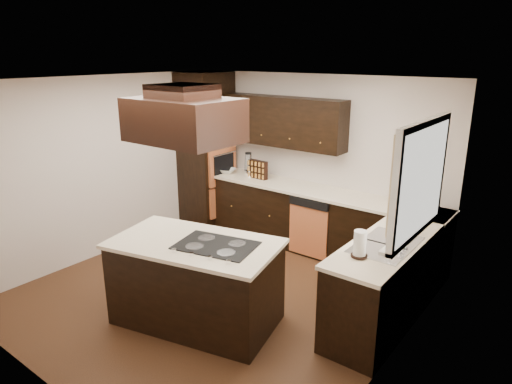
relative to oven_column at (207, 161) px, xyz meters
The scene contains 30 objects.
floor 2.68m from the oven_column, 43.85° to the right, with size 4.20×4.20×0.02m, color brown.
ceiling 2.86m from the oven_column, 43.85° to the right, with size 4.20×4.20×0.02m, color white.
wall_back 1.83m from the oven_column, 12.85° to the left, with size 4.20×0.02×2.50m, color beige.
wall_front 4.21m from the oven_column, 65.05° to the right, with size 4.20×0.02×2.50m, color beige.
wall_left 1.75m from the oven_column, 101.12° to the right, with size 0.02×4.20×2.50m, color beige.
wall_right 4.25m from the oven_column, 23.70° to the right, with size 0.02×4.20×2.50m, color beige.
oven_column is the anchor object (origin of this frame).
wall_oven_face 0.36m from the oven_column, ahead, with size 0.05×0.62×0.78m, color #D96F3E.
base_cabinets_back 1.92m from the oven_column, ahead, with size 2.93×0.60×0.88m, color black.
base_cabinets_right 3.72m from the oven_column, 12.69° to the right, with size 0.60×2.40×0.88m, color black.
countertop_back 1.82m from the oven_column, ahead, with size 2.93×0.63×0.04m, color #F6E5C3.
countertop_right 3.65m from the oven_column, 12.74° to the right, with size 0.63×2.40×0.04m, color #F6E5C3.
upper_cabinets 1.56m from the oven_column, ahead, with size 2.00×0.34×0.72m, color black.
dishwasher_front 2.21m from the oven_column, ahead, with size 0.60×0.05×0.72m, color #D96F3E.
window_frame 4.06m from the oven_column, 16.72° to the right, with size 0.06×1.32×1.12m, color silver.
window_pane 4.08m from the oven_column, 16.61° to the right, with size 0.00×1.20×1.00m, color white.
curtain_left 4.15m from the oven_column, 22.59° to the right, with size 0.02×0.34×0.90m, color #F2E9BE.
curtain_right 3.91m from the oven_column, 10.99° to the right, with size 0.02×0.34×0.90m, color #F2E9BE.
sink_rim 3.76m from the oven_column, 17.90° to the right, with size 0.52×0.84×0.01m, color silver.
island 3.08m from the oven_column, 49.09° to the right, with size 1.67×0.91×0.88m, color black.
island_top 3.02m from the oven_column, 49.09° to the right, with size 1.73×0.97×0.04m, color #F6E5C3.
cooktop 3.15m from the oven_column, 45.01° to the right, with size 0.79×0.52×0.01m, color black.
range_hood 3.13m from the oven_column, 50.26° to the right, with size 1.05×0.72×0.42m, color black.
hood_duct 3.24m from the oven_column, 50.26° to the right, with size 0.55×0.50×0.13m, color black.
blender_base 0.83m from the oven_column, ahead, with size 0.15×0.15×0.10m, color silver.
blender_pitcher 0.83m from the oven_column, ahead, with size 0.13×0.13×0.26m, color silver.
spice_rack 1.00m from the oven_column, ahead, with size 0.34×0.08×0.28m, color black.
mixing_bowl 0.43m from the oven_column, ahead, with size 0.28×0.28×0.07m, color silver.
soap_bottle 3.64m from the oven_column, 11.69° to the right, with size 0.09×0.09×0.20m, color silver.
paper_towel 3.83m from the oven_column, 24.50° to the right, with size 0.12×0.12×0.27m, color silver.
Camera 1 is at (3.34, -3.63, 2.79)m, focal length 32.00 mm.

